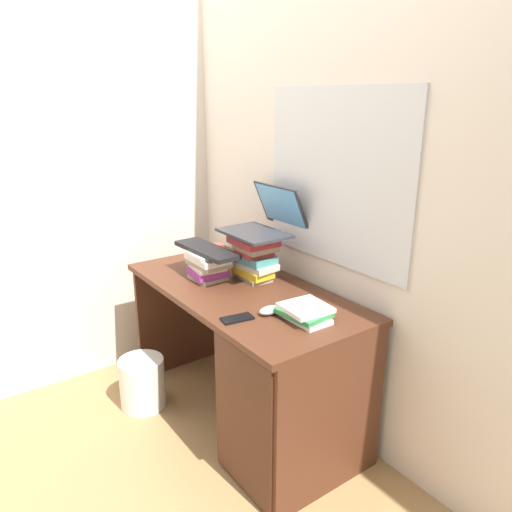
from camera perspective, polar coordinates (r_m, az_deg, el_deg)
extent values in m
plane|color=#9E7A4C|center=(2.80, -1.53, -17.87)|extent=(6.00, 6.00, 0.00)
cube|color=silver|center=(2.51, 5.32, 10.19)|extent=(6.00, 0.05, 2.60)
cube|color=silver|center=(2.30, 9.15, 8.92)|extent=(0.90, 0.01, 0.80)
cube|color=beige|center=(3.11, -11.64, 11.40)|extent=(0.05, 6.00, 2.60)
cube|color=#4C2819|center=(2.44, -1.66, -4.07)|extent=(1.35, 0.65, 0.03)
cube|color=#4C2819|center=(3.12, -8.45, -6.56)|extent=(0.02, 0.60, 0.70)
cube|color=#4C2819|center=(2.18, 8.75, -18.49)|extent=(0.02, 0.60, 0.70)
cube|color=#442416|center=(2.29, 4.25, -16.30)|extent=(0.40, 0.55, 0.67)
cube|color=gray|center=(2.56, -0.41, -2.40)|extent=(0.21, 0.14, 0.02)
cube|color=yellow|center=(2.54, -0.38, -1.83)|extent=(0.22, 0.14, 0.04)
cube|color=beige|center=(2.54, -0.22, -1.04)|extent=(0.25, 0.17, 0.03)
cube|color=teal|center=(2.53, -0.22, -0.27)|extent=(0.22, 0.17, 0.04)
cube|color=#B22D33|center=(2.52, -0.27, 0.51)|extent=(0.18, 0.17, 0.03)
cube|color=gray|center=(2.50, -0.04, 1.01)|extent=(0.19, 0.17, 0.03)
cube|color=#B22D33|center=(2.50, -0.29, 1.76)|extent=(0.23, 0.20, 0.03)
cube|color=#2672B2|center=(2.49, -0.08, 2.29)|extent=(0.25, 0.18, 0.02)
cube|color=gray|center=(2.57, -5.58, -2.48)|extent=(0.18, 0.16, 0.02)
cube|color=#8C338C|center=(2.56, -5.59, -1.81)|extent=(0.18, 0.18, 0.04)
cube|color=beige|center=(2.54, -5.66, -1.26)|extent=(0.19, 0.16, 0.02)
cube|color=gray|center=(2.54, -5.51, -0.84)|extent=(0.22, 0.16, 0.02)
cube|color=white|center=(2.53, -5.62, -0.28)|extent=(0.23, 0.16, 0.03)
cube|color=white|center=(2.52, -5.56, 0.25)|extent=(0.17, 0.18, 0.02)
cube|color=white|center=(2.12, 5.51, -6.99)|extent=(0.24, 0.13, 0.02)
cube|color=#338C4C|center=(2.11, 5.58, -6.54)|extent=(0.22, 0.18, 0.02)
cube|color=white|center=(2.10, 5.76, -5.98)|extent=(0.20, 0.20, 0.02)
cube|color=#2D2D33|center=(2.48, -0.25, 2.68)|extent=(0.35, 0.25, 0.01)
cube|color=#2D2D33|center=(2.55, 2.92, 5.82)|extent=(0.35, 0.10, 0.23)
cube|color=#59A5E5|center=(2.55, 2.80, 5.87)|extent=(0.32, 0.09, 0.20)
cube|color=black|center=(2.52, -5.73, 0.73)|extent=(0.43, 0.16, 0.02)
ellipsoid|color=#A5A8AD|center=(2.15, 1.59, -6.30)|extent=(0.06, 0.10, 0.04)
cylinder|color=#B23F33|center=(2.84, -4.45, 0.44)|extent=(0.08, 0.08, 0.10)
torus|color=#B23F33|center=(2.80, -3.93, 0.29)|extent=(0.05, 0.01, 0.05)
cube|color=black|center=(2.11, -2.20, -7.24)|extent=(0.09, 0.14, 0.01)
cylinder|color=silver|center=(2.86, -13.03, -14.12)|extent=(0.25, 0.25, 0.28)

